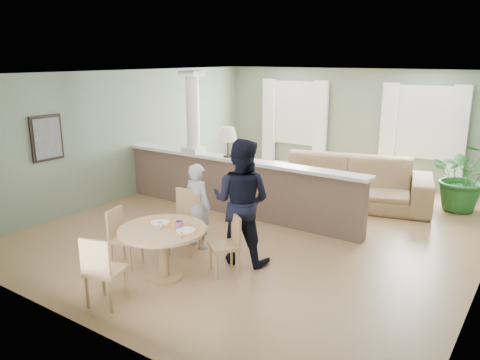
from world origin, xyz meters
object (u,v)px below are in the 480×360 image
Objects in this scene: chair_far_boy at (186,218)px; child_person at (198,206)px; sofa at (345,181)px; chair_far_man at (229,242)px; chair_near at (102,269)px; houseplant at (464,176)px; chair_side at (122,235)px; man_person at (241,202)px; dining_table at (164,239)px.

child_person reaches higher than chair_far_boy.
sofa reaches higher than chair_far_boy.
chair_near reaches higher than chair_far_man.
houseplant reaches higher than child_person.
chair_side is at bearing -123.11° from houseplant.
houseplant is 4.99m from man_person.
man_person is at bearing -117.08° from houseplant.
houseplant is 1.01× the size of child_person.
child_person is (-0.95, 0.49, 0.21)m from chair_far_man.
chair_near is at bearing -114.09° from houseplant.
sofa is at bearing 80.56° from dining_table.
chair_side is at bearing -177.18° from dining_table.
child_person is at bearing -170.17° from chair_far_man.
chair_side is at bearing 28.07° from man_person.
dining_table is 0.79m from chair_side.
chair_far_man is (0.64, 0.63, -0.11)m from dining_table.
child_person is (0.48, 1.15, 0.21)m from chair_side.
chair_side reaches higher than chair_far_man.
chair_far_man is at bearing -114.15° from houseplant.
chair_far_boy is at bearing 75.18° from child_person.
houseplant is 1.16× the size of dining_table.
child_person is (-1.07, -3.44, 0.20)m from sofa.
houseplant is at bearing 102.90° from chair_far_man.
chair_far_boy is at bearing -37.32° from chair_side.
chair_near reaches higher than dining_table.
child_person is at bearing -125.58° from houseplant.
houseplant is 1.62× the size of chair_side.
chair_near is at bearing -95.50° from chair_far_boy.
chair_far_man is 1.09m from child_person.
houseplant is (2.07, 0.95, 0.20)m from sofa.
dining_table is 0.87× the size of child_person.
dining_table is 1.31× the size of chair_near.
dining_table is 1.00m from chair_near.
child_person is at bearing -36.65° from chair_side.
sofa is 3.44× the size of chair_far_boy.
dining_table is 1.40× the size of chair_side.
chair_far_boy is 0.71× the size of child_person.
houseplant is 5.39m from child_person.
dining_table is at bearing -114.50° from sofa.
houseplant reaches higher than dining_table.
chair_near is (-0.83, -5.54, 0.02)m from sofa.
dining_table is 0.98m from chair_far_boy.
man_person is at bearing -179.09° from child_person.
sofa is at bearing -114.71° from chair_near.
houseplant is 6.19m from dining_table.
chair_near is 2.13m from child_person.
sofa reaches higher than chair_near.
chair_side is 1.27m from child_person.
houseplant is at bearing -128.34° from man_person.
child_person is at bearing -99.77° from chair_near.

